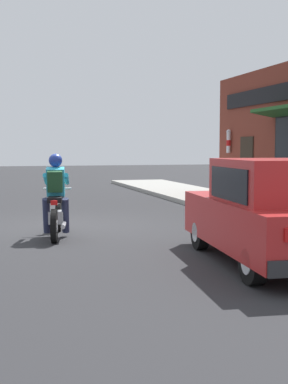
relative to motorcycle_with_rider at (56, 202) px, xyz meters
The scene contains 5 objects.
ground_plane 1.40m from the motorcycle_with_rider, 72.01° to the left, with size 80.00×80.00×0.00m, color #2B2B2D.
sidewalk_curb 7.08m from the motorcycle_with_rider, 36.23° to the left, with size 2.60×22.00×0.14m, color #9E9B93.
motorcycle_with_rider is the anchor object (origin of this frame).
car_hatchback 4.34m from the motorcycle_with_rider, 49.88° to the right, with size 2.00×3.92×1.57m.
fire_hydrant 7.25m from the motorcycle_with_rider, 38.49° to the left, with size 0.36×0.24×0.88m.
Camera 1 is at (-1.54, -11.57, 1.74)m, focal length 50.00 mm.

